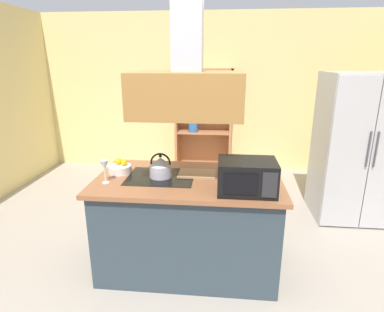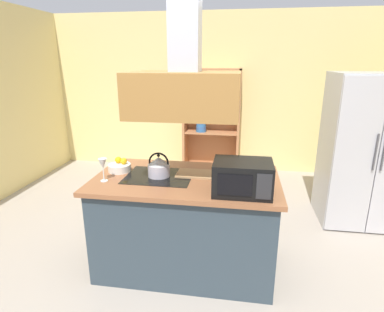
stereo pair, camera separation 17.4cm
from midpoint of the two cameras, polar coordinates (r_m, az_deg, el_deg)
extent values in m
plane|color=#A1978C|center=(3.27, -0.90, -18.87)|extent=(7.80, 7.80, 0.00)
cube|color=#E8D287|center=(5.68, 2.53, 11.19)|extent=(6.00, 0.12, 2.70)
cube|color=#2F3D47|center=(3.05, -2.34, -12.27)|extent=(1.58, 0.87, 0.86)
cube|color=#915937|center=(2.85, -2.44, -4.36)|extent=(1.66, 0.95, 0.04)
cube|color=black|center=(2.89, -7.36, -3.75)|extent=(0.60, 0.48, 0.00)
cube|color=#9F6E35|center=(2.67, -2.65, 11.12)|extent=(0.90, 0.70, 0.36)
cube|color=#B0B5C6|center=(2.68, -2.84, 24.35)|extent=(0.24, 0.24, 0.87)
cube|color=#B2B5BA|center=(4.30, 26.55, 1.36)|extent=(0.90, 0.72, 1.79)
cube|color=#B7B7BE|center=(3.88, 25.32, 0.00)|extent=(0.44, 0.03, 1.75)
cylinder|color=#4C4C51|center=(3.90, 28.18, 1.05)|extent=(0.02, 0.02, 0.40)
cylinder|color=#4C4C51|center=(3.93, 29.26, 1.01)|extent=(0.02, 0.02, 0.40)
cube|color=#B9774A|center=(5.55, -3.63, 6.28)|extent=(0.04, 0.40, 1.79)
cube|color=#B9774A|center=(5.47, 6.04, 6.08)|extent=(0.04, 0.40, 1.79)
cube|color=#B9774A|center=(5.40, 1.24, 15.42)|extent=(0.97, 0.40, 0.03)
cube|color=#B9774A|center=(5.71, 1.13, -2.25)|extent=(0.97, 0.40, 0.08)
cube|color=#B9774A|center=(5.68, 1.33, 6.56)|extent=(0.97, 0.02, 1.79)
cube|color=#B9774A|center=(5.53, 1.17, 4.38)|extent=(0.89, 0.36, 0.02)
cube|color=#B9774A|center=(5.45, 1.20, 8.98)|extent=(0.89, 0.36, 0.02)
cylinder|color=#3265A2|center=(5.49, -0.69, 4.69)|extent=(0.18, 0.18, 0.05)
cylinder|color=#385FA0|center=(5.48, -0.69, 5.15)|extent=(0.17, 0.17, 0.05)
cylinder|color=#326BAB|center=(5.47, -0.69, 5.61)|extent=(0.16, 0.16, 0.05)
cylinder|color=silver|center=(5.39, 2.41, 9.66)|extent=(0.01, 0.01, 0.12)
cone|color=silver|center=(5.38, 2.43, 10.71)|extent=(0.07, 0.07, 0.08)
cylinder|color=silver|center=(5.38, 4.08, 9.62)|extent=(0.01, 0.01, 0.12)
cone|color=silver|center=(5.37, 4.10, 10.68)|extent=(0.07, 0.07, 0.08)
cylinder|color=#B9B5C5|center=(2.87, -7.40, -2.70)|extent=(0.20, 0.20, 0.11)
cone|color=silver|center=(2.84, -7.47, -0.99)|extent=(0.19, 0.19, 0.07)
sphere|color=black|center=(2.83, -7.51, -0.02)|extent=(0.03, 0.03, 0.03)
torus|color=black|center=(2.85, -7.46, -1.27)|extent=(0.19, 0.02, 0.19)
cube|color=tan|center=(2.92, -0.82, -3.25)|extent=(0.34, 0.24, 0.02)
cube|color=black|center=(2.54, 7.94, -3.65)|extent=(0.46, 0.34, 0.26)
cube|color=black|center=(2.37, 6.75, -5.09)|extent=(0.26, 0.01, 0.17)
cube|color=#262628|center=(2.39, 11.85, -5.20)|extent=(0.11, 0.01, 0.20)
cylinder|color=silver|center=(2.85, -16.99, -4.62)|extent=(0.06, 0.06, 0.01)
cylinder|color=silver|center=(2.83, -17.09, -3.53)|extent=(0.01, 0.01, 0.11)
cone|color=silver|center=(2.80, -17.26, -1.61)|extent=(0.08, 0.08, 0.09)
cylinder|color=silver|center=(3.06, -14.50, -2.32)|extent=(0.21, 0.21, 0.07)
sphere|color=yellow|center=(3.04, -13.79, -1.12)|extent=(0.06, 0.06, 0.06)
sphere|color=#F4AC11|center=(3.08, -14.76, -0.94)|extent=(0.06, 0.06, 0.06)
camera|label=1|loc=(0.09, -91.58, -0.48)|focal=29.54mm
camera|label=2|loc=(0.09, 88.42, 0.48)|focal=29.54mm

